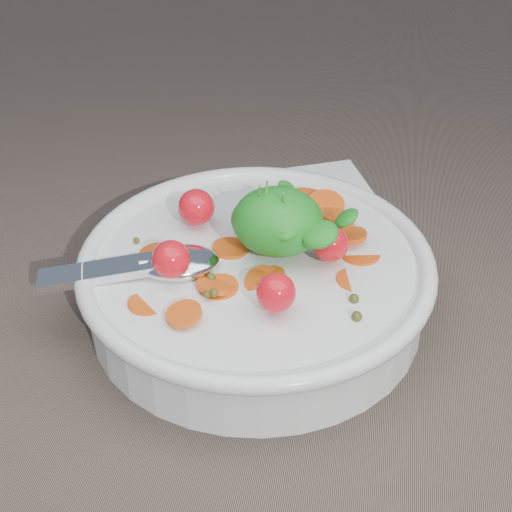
# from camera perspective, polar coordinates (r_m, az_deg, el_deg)

# --- Properties ---
(ground) EXTENTS (6.00, 6.00, 0.00)m
(ground) POSITION_cam_1_polar(r_m,az_deg,el_deg) (0.58, 1.89, -5.57)
(ground) COLOR brown
(ground) RESTS_ON ground
(bowl) EXTENTS (0.28, 0.26, 0.11)m
(bowl) POSITION_cam_1_polar(r_m,az_deg,el_deg) (0.58, 0.01, -1.74)
(bowl) COLOR white
(bowl) RESTS_ON ground
(napkin) EXTENTS (0.20, 0.19, 0.01)m
(napkin) POSITION_cam_1_polar(r_m,az_deg,el_deg) (0.71, 2.88, 3.46)
(napkin) COLOR white
(napkin) RESTS_ON ground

